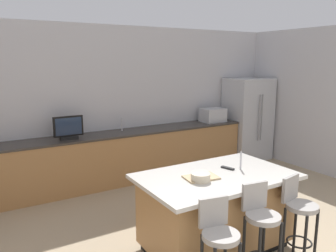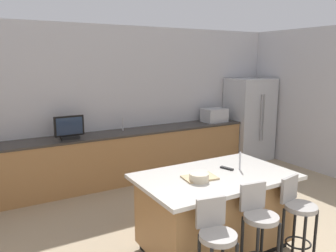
{
  "view_description": "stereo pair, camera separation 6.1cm",
  "coord_description": "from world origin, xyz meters",
  "px_view_note": "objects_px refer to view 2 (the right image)",
  "views": [
    {
      "loc": [
        -2.47,
        -0.87,
        2.2
      ],
      "look_at": [
        -0.02,
        3.24,
        1.26
      ],
      "focal_mm": 36.04,
      "sensor_mm": 36.0,
      "label": 1
    },
    {
      "loc": [
        -2.41,
        -0.9,
        2.2
      ],
      "look_at": [
        -0.02,
        3.24,
        1.26
      ],
      "focal_mm": 36.04,
      "sensor_mm": 36.0,
      "label": 2
    }
  ],
  "objects_px": {
    "bar_stool_right": "(297,213)",
    "fruit_bowl": "(199,177)",
    "kitchen_island": "(214,211)",
    "cell_phone": "(199,175)",
    "cutting_board": "(200,177)",
    "tv_monitor": "(69,128)",
    "refrigerator": "(249,119)",
    "bar_stool_center": "(259,225)",
    "tv_remote": "(227,168)",
    "microwave": "(214,115)",
    "bar_stool_left": "(216,243)"
  },
  "relations": [
    {
      "from": "bar_stool_right",
      "to": "cutting_board",
      "type": "xyz_separation_m",
      "value": [
        -0.83,
        0.67,
        0.35
      ]
    },
    {
      "from": "bar_stool_right",
      "to": "cell_phone",
      "type": "bearing_deg",
      "value": 126.63
    },
    {
      "from": "microwave",
      "to": "bar_stool_left",
      "type": "distance_m",
      "value": 4.27
    },
    {
      "from": "refrigerator",
      "to": "microwave",
      "type": "relative_size",
      "value": 3.76
    },
    {
      "from": "refrigerator",
      "to": "cell_phone",
      "type": "relative_size",
      "value": 12.04
    },
    {
      "from": "fruit_bowl",
      "to": "bar_stool_center",
      "type": "bearing_deg",
      "value": -65.37
    },
    {
      "from": "bar_stool_right",
      "to": "fruit_bowl",
      "type": "distance_m",
      "value": 1.14
    },
    {
      "from": "kitchen_island",
      "to": "cell_phone",
      "type": "distance_m",
      "value": 0.49
    },
    {
      "from": "bar_stool_right",
      "to": "cell_phone",
      "type": "distance_m",
      "value": 1.13
    },
    {
      "from": "cutting_board",
      "to": "refrigerator",
      "type": "bearing_deg",
      "value": 39.13
    },
    {
      "from": "refrigerator",
      "to": "microwave",
      "type": "bearing_deg",
      "value": 176.37
    },
    {
      "from": "fruit_bowl",
      "to": "cutting_board",
      "type": "distance_m",
      "value": 0.1
    },
    {
      "from": "bar_stool_left",
      "to": "tv_remote",
      "type": "bearing_deg",
      "value": 56.27
    },
    {
      "from": "bar_stool_right",
      "to": "fruit_bowl",
      "type": "height_order",
      "value": "fruit_bowl"
    },
    {
      "from": "fruit_bowl",
      "to": "bar_stool_left",
      "type": "bearing_deg",
      "value": -112.47
    },
    {
      "from": "microwave",
      "to": "fruit_bowl",
      "type": "relative_size",
      "value": 2.26
    },
    {
      "from": "kitchen_island",
      "to": "cell_phone",
      "type": "xyz_separation_m",
      "value": [
        -0.18,
        0.07,
        0.45
      ]
    },
    {
      "from": "bar_stool_center",
      "to": "cell_phone",
      "type": "height_order",
      "value": "bar_stool_center"
    },
    {
      "from": "microwave",
      "to": "tv_monitor",
      "type": "distance_m",
      "value": 3.02
    },
    {
      "from": "tv_monitor",
      "to": "bar_stool_center",
      "type": "height_order",
      "value": "tv_monitor"
    },
    {
      "from": "fruit_bowl",
      "to": "cutting_board",
      "type": "bearing_deg",
      "value": 49.53
    },
    {
      "from": "fruit_bowl",
      "to": "microwave",
      "type": "bearing_deg",
      "value": 49.66
    },
    {
      "from": "tv_monitor",
      "to": "bar_stool_right",
      "type": "bearing_deg",
      "value": -63.74
    },
    {
      "from": "bar_stool_left",
      "to": "kitchen_island",
      "type": "bearing_deg",
      "value": 63.19
    },
    {
      "from": "bar_stool_right",
      "to": "tv_remote",
      "type": "height_order",
      "value": "bar_stool_right"
    },
    {
      "from": "microwave",
      "to": "tv_monitor",
      "type": "xyz_separation_m",
      "value": [
        -3.02,
        -0.05,
        0.04
      ]
    },
    {
      "from": "bar_stool_center",
      "to": "tv_remote",
      "type": "bearing_deg",
      "value": 80.92
    },
    {
      "from": "microwave",
      "to": "bar_stool_center",
      "type": "height_order",
      "value": "microwave"
    },
    {
      "from": "bar_stool_right",
      "to": "fruit_bowl",
      "type": "relative_size",
      "value": 4.52
    },
    {
      "from": "kitchen_island",
      "to": "bar_stool_right",
      "type": "xyz_separation_m",
      "value": [
        0.61,
        -0.67,
        0.11
      ]
    },
    {
      "from": "tv_remote",
      "to": "cutting_board",
      "type": "bearing_deg",
      "value": 175.21
    },
    {
      "from": "tv_remote",
      "to": "cutting_board",
      "type": "height_order",
      "value": "tv_remote"
    },
    {
      "from": "tv_monitor",
      "to": "tv_remote",
      "type": "xyz_separation_m",
      "value": [
        1.25,
        -2.49,
        -0.18
      ]
    },
    {
      "from": "tv_monitor",
      "to": "refrigerator",
      "type": "bearing_deg",
      "value": -0.11
    },
    {
      "from": "refrigerator",
      "to": "fruit_bowl",
      "type": "xyz_separation_m",
      "value": [
        -3.23,
        -2.65,
        0.05
      ]
    },
    {
      "from": "tv_monitor",
      "to": "cutting_board",
      "type": "height_order",
      "value": "tv_monitor"
    },
    {
      "from": "cutting_board",
      "to": "tv_monitor",
      "type": "bearing_deg",
      "value": 106.73
    },
    {
      "from": "bar_stool_left",
      "to": "cell_phone",
      "type": "height_order",
      "value": "bar_stool_left"
    },
    {
      "from": "refrigerator",
      "to": "microwave",
      "type": "height_order",
      "value": "refrigerator"
    },
    {
      "from": "kitchen_island",
      "to": "bar_stool_right",
      "type": "bearing_deg",
      "value": -47.85
    },
    {
      "from": "kitchen_island",
      "to": "tv_monitor",
      "type": "bearing_deg",
      "value": 111.14
    },
    {
      "from": "tv_monitor",
      "to": "bar_stool_left",
      "type": "distance_m",
      "value": 3.39
    },
    {
      "from": "bar_stool_right",
      "to": "tv_remote",
      "type": "bearing_deg",
      "value": 104.91
    },
    {
      "from": "bar_stool_center",
      "to": "tv_remote",
      "type": "distance_m",
      "value": 0.89
    },
    {
      "from": "kitchen_island",
      "to": "tv_remote",
      "type": "relative_size",
      "value": 10.47
    },
    {
      "from": "microwave",
      "to": "kitchen_island",
      "type": "bearing_deg",
      "value": -127.46
    },
    {
      "from": "microwave",
      "to": "tv_remote",
      "type": "bearing_deg",
      "value": -124.92
    },
    {
      "from": "cell_phone",
      "to": "tv_remote",
      "type": "relative_size",
      "value": 0.88
    },
    {
      "from": "cell_phone",
      "to": "microwave",
      "type": "bearing_deg",
      "value": 29.16
    },
    {
      "from": "bar_stool_center",
      "to": "tv_remote",
      "type": "height_order",
      "value": "bar_stool_center"
    }
  ]
}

